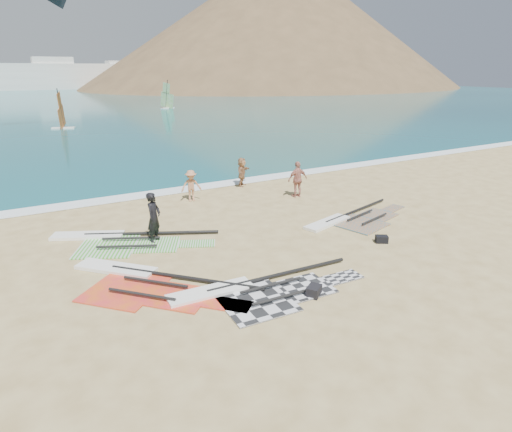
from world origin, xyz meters
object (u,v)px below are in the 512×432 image
beachgoer_mid (191,186)px  rig_orange (352,219)px  rig_red (143,281)px  beachgoer_right (242,172)px  rig_grey (255,291)px  beachgoer_back (298,179)px  rig_green (119,240)px  person_wetsuit (154,218)px  gear_bag_far (382,239)px  gear_bag_near (314,291)px

beachgoer_mid → rig_orange: bearing=-41.6°
rig_red → beachgoer_right: 12.01m
rig_grey → beachgoer_back: size_ratio=3.30×
rig_grey → rig_orange: bearing=29.2°
rig_green → person_wetsuit: person_wetsuit is taller
rig_red → beachgoer_right: size_ratio=3.58×
beachgoer_mid → beachgoer_back: size_ratio=0.85×
beachgoer_back → beachgoer_right: bearing=-63.5°
gear_bag_far → person_wetsuit: bearing=149.5°
rig_red → beachgoer_mid: beachgoer_mid is taller
rig_green → beachgoer_back: 9.63m
gear_bag_far → beachgoer_back: 6.78m
gear_bag_near → beachgoer_back: (5.50, 8.64, 0.77)m
rig_grey → beachgoer_mid: 9.87m
rig_orange → rig_green: bearing=149.3°
rig_green → beachgoer_back: (9.46, 1.57, 0.88)m
rig_green → beachgoer_mid: size_ratio=3.83×
rig_red → beachgoer_mid: (4.61, 7.41, 0.73)m
gear_bag_near → gear_bag_far: (4.71, 1.95, -0.02)m
rig_orange → beachgoer_mid: (-4.97, 6.27, 0.74)m
rig_orange → beachgoer_back: size_ratio=3.21×
person_wetsuit → rig_grey: bearing=-121.5°
gear_bag_near → rig_green: bearing=119.2°
rig_red → person_wetsuit: (1.38, 3.06, 0.93)m
beachgoer_mid → rig_red: bearing=-111.9°
gear_bag_near → person_wetsuit: (-2.73, 6.33, 0.82)m
rig_orange → beachgoer_right: beachgoer_right is taller
rig_grey → rig_green: bearing=115.9°
person_wetsuit → beachgoer_back: person_wetsuit is taller
gear_bag_far → person_wetsuit: (-7.44, 4.38, 0.84)m
rig_orange → person_wetsuit: 8.47m
gear_bag_near → beachgoer_right: 12.71m
rig_grey → rig_green: (-2.58, 6.05, 0.00)m
rig_grey → person_wetsuit: bearing=107.1°
rig_green → person_wetsuit: 1.71m
gear_bag_far → beachgoer_back: (0.79, 6.68, 0.79)m
rig_orange → gear_bag_near: 7.03m
beachgoer_back → beachgoer_right: 3.67m
rig_red → beachgoer_back: bearing=75.9°
person_wetsuit → rig_red: bearing=-160.1°
beachgoer_mid → rig_green: bearing=-130.9°
rig_grey → beachgoer_back: bearing=50.8°
rig_orange → rig_red: 9.65m
gear_bag_far → rig_red: bearing=171.5°
beachgoer_mid → gear_bag_far: bearing=-54.2°
person_wetsuit → beachgoer_back: bearing=-30.1°
rig_green → beachgoer_right: 9.47m
rig_grey → rig_red: 3.54m
gear_bag_near → beachgoer_mid: bearing=87.3°
gear_bag_near → beachgoer_right: size_ratio=0.30×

